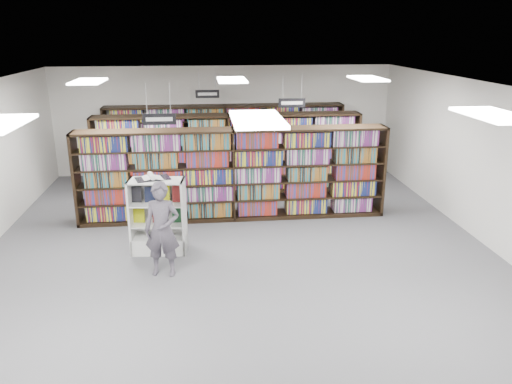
{
  "coord_description": "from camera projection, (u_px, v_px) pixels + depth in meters",
  "views": [
    {
      "loc": [
        -0.65,
        -8.91,
        4.18
      ],
      "look_at": [
        0.36,
        0.5,
        1.1
      ],
      "focal_mm": 35.0,
      "sensor_mm": 36.0,
      "label": 1
    }
  ],
  "objects": [
    {
      "name": "troffer_front_center",
      "position": [
        257.0,
        119.0,
        5.97
      ],
      "size": [
        0.6,
        1.2,
        0.04
      ],
      "primitive_type": "cube",
      "color": "white",
      "rests_on": "ceiling"
    },
    {
      "name": "aisle_sign_left",
      "position": [
        159.0,
        118.0,
        9.79
      ],
      "size": [
        0.65,
        0.02,
        0.8
      ],
      "color": "#B2B2B7",
      "rests_on": "ceiling"
    },
    {
      "name": "wall_back",
      "position": [
        225.0,
        120.0,
        14.96
      ],
      "size": [
        10.0,
        0.1,
        3.2
      ],
      "primitive_type": "cube",
      "color": "silver",
      "rests_on": "ground"
    },
    {
      "name": "bookshelf_row_near",
      "position": [
        233.0,
        174.0,
        11.35
      ],
      "size": [
        7.0,
        0.6,
        2.1
      ],
      "color": "black",
      "rests_on": "floor"
    },
    {
      "name": "open_book",
      "position": [
        152.0,
        177.0,
        9.49
      ],
      "size": [
        0.71,
        0.53,
        0.13
      ],
      "rotation": [
        0.0,
        0.0,
        0.29
      ],
      "color": "black",
      "rests_on": "endcap_display"
    },
    {
      "name": "troffer_back_center",
      "position": [
        232.0,
        80.0,
        10.7
      ],
      "size": [
        0.6,
        1.2,
        0.04
      ],
      "primitive_type": "cube",
      "color": "white",
      "rests_on": "ceiling"
    },
    {
      "name": "aisle_sign_right",
      "position": [
        292.0,
        102.0,
        11.99
      ],
      "size": [
        0.65,
        0.02,
        0.8
      ],
      "color": "#B2B2B7",
      "rests_on": "ceiling"
    },
    {
      "name": "troffer_front_right",
      "position": [
        494.0,
        115.0,
        6.27
      ],
      "size": [
        0.6,
        1.2,
        0.04
      ],
      "primitive_type": "cube",
      "color": "white",
      "rests_on": "ceiling"
    },
    {
      "name": "shopper",
      "position": [
        162.0,
        230.0,
        8.71
      ],
      "size": [
        0.69,
        0.51,
        1.72
      ],
      "primitive_type": "imported",
      "rotation": [
        0.0,
        0.0,
        -0.18
      ],
      "color": "#504A54",
      "rests_on": "floor"
    },
    {
      "name": "wall_right",
      "position": [
        493.0,
        168.0,
        9.79
      ],
      "size": [
        0.1,
        12.0,
        3.2
      ],
      "primitive_type": "cube",
      "color": "silver",
      "rests_on": "ground"
    },
    {
      "name": "bookshelf_row_far",
      "position": [
        225.0,
        140.0,
        14.85
      ],
      "size": [
        7.0,
        0.6,
        2.1
      ],
      "color": "black",
      "rests_on": "floor"
    },
    {
      "name": "aisle_sign_center",
      "position": [
        207.0,
        93.0,
        13.68
      ],
      "size": [
        0.65,
        0.02,
        0.8
      ],
      "color": "#B2B2B7",
      "rests_on": "ceiling"
    },
    {
      "name": "endcap_display",
      "position": [
        159.0,
        227.0,
        9.79
      ],
      "size": [
        1.1,
        0.63,
        1.48
      ],
      "rotation": [
        0.0,
        0.0,
        -0.09
      ],
      "color": "white",
      "rests_on": "floor"
    },
    {
      "name": "troffer_back_right",
      "position": [
        367.0,
        79.0,
        11.0
      ],
      "size": [
        0.6,
        1.2,
        0.04
      ],
      "primitive_type": "cube",
      "color": "white",
      "rests_on": "ceiling"
    },
    {
      "name": "troffer_back_left",
      "position": [
        88.0,
        81.0,
        10.39
      ],
      "size": [
        0.6,
        1.2,
        0.04
      ],
      "primitive_type": "cube",
      "color": "white",
      "rests_on": "ceiling"
    },
    {
      "name": "floor",
      "position": [
        240.0,
        254.0,
        9.78
      ],
      "size": [
        12.0,
        12.0,
        0.0
      ],
      "primitive_type": "plane",
      "color": "#525257",
      "rests_on": "ground"
    },
    {
      "name": "bookshelf_row_mid",
      "position": [
        228.0,
        154.0,
        13.24
      ],
      "size": [
        7.0,
        0.6,
        2.1
      ],
      "color": "black",
      "rests_on": "floor"
    },
    {
      "name": "ceiling",
      "position": [
        239.0,
        88.0,
        8.79
      ],
      "size": [
        10.0,
        12.0,
        0.1
      ],
      "primitive_type": "cube",
      "color": "white",
      "rests_on": "wall_back"
    }
  ]
}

